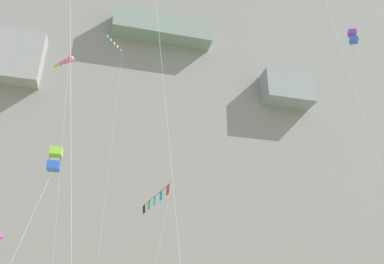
{
  "coord_description": "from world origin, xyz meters",
  "views": [
    {
      "loc": [
        -7.76,
        -5.94,
        2.1
      ],
      "look_at": [
        -0.3,
        23.75,
        16.86
      ],
      "focal_mm": 35.1,
      "sensor_mm": 36.0,
      "label": 1
    }
  ],
  "objects_px": {
    "kite_box_mid_left": "(353,37)",
    "kite_windsock_low_center": "(66,62)",
    "kite_banner_low_right": "(112,80)",
    "kite_box_mid_right": "(55,160)",
    "kite_banner_upper_right": "(155,202)"
  },
  "relations": [
    {
      "from": "kite_banner_low_right",
      "to": "kite_windsock_low_center",
      "type": "bearing_deg",
      "value": -158.35
    },
    {
      "from": "kite_banner_upper_right",
      "to": "kite_banner_low_right",
      "type": "distance_m",
      "value": 24.83
    },
    {
      "from": "kite_banner_upper_right",
      "to": "kite_box_mid_left",
      "type": "xyz_separation_m",
      "value": [
        24.4,
        4.64,
        23.59
      ]
    },
    {
      "from": "kite_box_mid_right",
      "to": "kite_windsock_low_center",
      "type": "bearing_deg",
      "value": 99.2
    },
    {
      "from": "kite_box_mid_left",
      "to": "kite_windsock_low_center",
      "type": "bearing_deg",
      "value": 166.34
    },
    {
      "from": "kite_windsock_low_center",
      "to": "kite_box_mid_left",
      "type": "bearing_deg",
      "value": -13.66
    },
    {
      "from": "kite_box_mid_right",
      "to": "kite_windsock_low_center",
      "type": "height_order",
      "value": "kite_windsock_low_center"
    },
    {
      "from": "kite_banner_upper_right",
      "to": "kite_banner_low_right",
      "type": "relative_size",
      "value": 0.28
    },
    {
      "from": "kite_banner_upper_right",
      "to": "kite_windsock_low_center",
      "type": "xyz_separation_m",
      "value": [
        -9.41,
        12.85,
        19.71
      ]
    },
    {
      "from": "kite_banner_upper_right",
      "to": "kite_box_mid_left",
      "type": "bearing_deg",
      "value": 10.75
    },
    {
      "from": "kite_banner_upper_right",
      "to": "kite_box_mid_left",
      "type": "relative_size",
      "value": 0.29
    },
    {
      "from": "kite_banner_low_right",
      "to": "kite_windsock_low_center",
      "type": "height_order",
      "value": "kite_banner_low_right"
    },
    {
      "from": "kite_box_mid_right",
      "to": "kite_box_mid_left",
      "type": "distance_m",
      "value": 39.66
    },
    {
      "from": "kite_banner_low_right",
      "to": "kite_box_mid_left",
      "type": "bearing_deg",
      "value": -20.25
    },
    {
      "from": "kite_banner_low_right",
      "to": "kite_box_mid_left",
      "type": "height_order",
      "value": "kite_banner_low_right"
    }
  ]
}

